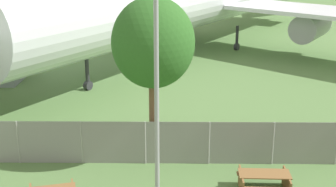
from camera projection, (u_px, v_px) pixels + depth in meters
perimeter_fence at (209, 143)px, 18.61m from camera, size 56.07×0.07×1.80m
picnic_bench_open_grass at (264, 180)px, 16.56m from camera, size 1.86×1.46×0.76m
tree_behind_benches at (153, 44)px, 18.07m from camera, size 3.25×3.25×6.61m
light_mast at (156, 40)px, 14.84m from camera, size 0.44×0.44×9.33m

